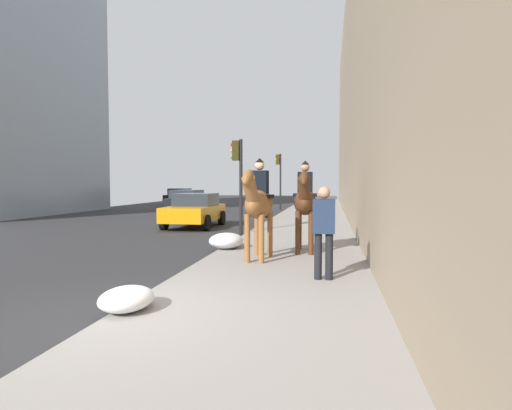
{
  "coord_description": "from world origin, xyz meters",
  "views": [
    {
      "loc": [
        -5.4,
        -2.92,
        1.88
      ],
      "look_at": [
        4.0,
        -1.31,
        1.4
      ],
      "focal_mm": 30.47,
      "sensor_mm": 36.0,
      "label": 1
    }
  ],
  "objects": [
    {
      "name": "sidewalk_slab",
      "position": [
        0.0,
        -1.87,
        0.06
      ],
      "size": [
        120.0,
        3.75,
        0.12
      ],
      "primitive_type": "cube",
      "color": "gray",
      "rests_on": "ground"
    },
    {
      "name": "snow_pile_far",
      "position": [
        5.98,
        -0.15,
        0.33
      ],
      "size": [
        1.19,
        0.91,
        0.41
      ],
      "primitive_type": "ellipsoid",
      "color": "white",
      "rests_on": "sidewalk_slab"
    },
    {
      "name": "traffic_light_far_curb",
      "position": [
        24.9,
        0.62,
        2.63
      ],
      "size": [
        0.2,
        0.44,
        3.93
      ],
      "color": "black",
      "rests_on": "ground"
    },
    {
      "name": "pedestrian_greeting",
      "position": [
        2.56,
        -2.81,
        1.1
      ],
      "size": [
        0.26,
        0.4,
        1.7
      ],
      "rotation": [
        0.0,
        0.0,
        0.01
      ],
      "color": "black",
      "rests_on": "sidewalk_slab"
    },
    {
      "name": "mounted_horse_far",
      "position": [
        5.65,
        -2.29,
        1.43
      ],
      "size": [
        2.15,
        0.61,
        2.34
      ],
      "rotation": [
        0.0,
        0.0,
        3.17
      ],
      "color": "#4C2B16",
      "rests_on": "sidewalk_slab"
    },
    {
      "name": "mounted_horse_near",
      "position": [
        4.34,
        -1.31,
        1.44
      ],
      "size": [
        2.15,
        0.67,
        2.34
      ],
      "rotation": [
        0.0,
        0.0,
        3.07
      ],
      "color": "brown",
      "rests_on": "sidewalk_slab"
    },
    {
      "name": "car_mid_lane",
      "position": [
        21.51,
        6.17,
        0.76
      ],
      "size": [
        4.23,
        2.06,
        1.44
      ],
      "rotation": [
        0.0,
        0.0,
        0.0
      ],
      "color": "black",
      "rests_on": "ground"
    },
    {
      "name": "snow_pile_near",
      "position": [
        0.15,
        -0.15,
        0.28
      ],
      "size": [
        0.93,
        0.72,
        0.32
      ],
      "primitive_type": "ellipsoid",
      "color": "white",
      "rests_on": "sidewalk_slab"
    },
    {
      "name": "traffic_light_near_curb",
      "position": [
        9.77,
        0.32,
        2.32
      ],
      "size": [
        0.2,
        0.44,
        3.44
      ],
      "color": "black",
      "rests_on": "ground"
    },
    {
      "name": "car_far_lane",
      "position": [
        29.51,
        9.51,
        0.74
      ],
      "size": [
        4.2,
        1.99,
        1.44
      ],
      "rotation": [
        0.0,
        0.0,
        0.03
      ],
      "color": "black",
      "rests_on": "ground"
    },
    {
      "name": "car_near_lane",
      "position": [
        12.33,
        2.76,
        0.74
      ],
      "size": [
        4.07,
        2.01,
        1.44
      ],
      "rotation": [
        0.0,
        0.0,
        3.15
      ],
      "color": "orange",
      "rests_on": "ground"
    }
  ]
}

